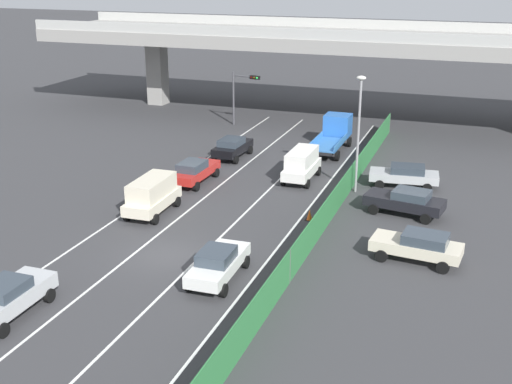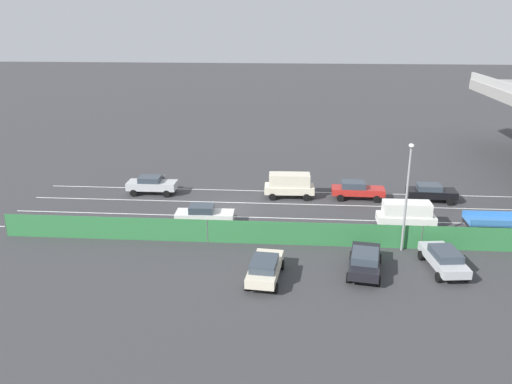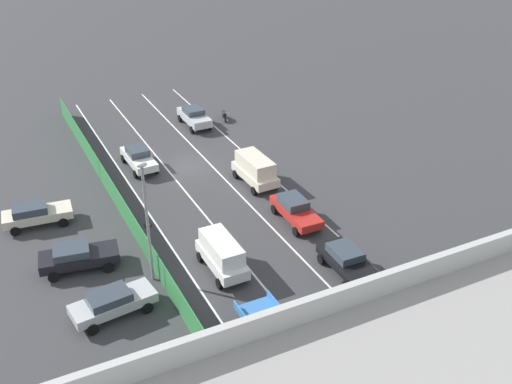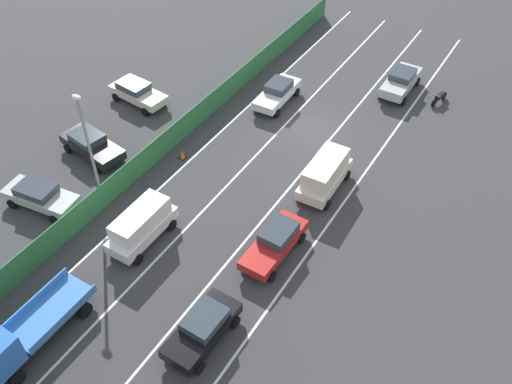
{
  "view_description": "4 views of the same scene",
  "coord_description": "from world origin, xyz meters",
  "px_view_note": "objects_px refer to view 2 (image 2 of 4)",
  "views": [
    {
      "loc": [
        14.71,
        -27.07,
        14.45
      ],
      "look_at": [
        2.2,
        7.61,
        1.21
      ],
      "focal_mm": 45.18,
      "sensor_mm": 36.0,
      "label": 1
    },
    {
      "loc": [
        41.1,
        5.38,
        15.55
      ],
      "look_at": [
        1.18,
        2.35,
        2.02
      ],
      "focal_mm": 36.24,
      "sensor_mm": 36.0,
      "label": 2
    },
    {
      "loc": [
        14.73,
        41.74,
        21.96
      ],
      "look_at": [
        -1.67,
        8.89,
        1.61
      ],
      "focal_mm": 42.69,
      "sensor_mm": 36.0,
      "label": 3
    },
    {
      "loc": [
        -13.32,
        29.06,
        23.91
      ],
      "look_at": [
        -0.66,
        8.35,
        0.95
      ],
      "focal_mm": 39.64,
      "sensor_mm": 36.0,
      "label": 4
    }
  ],
  "objects_px": {
    "parked_sedan_dark": "(365,260)",
    "parked_wagon_silver": "(444,258)",
    "car_van_cream": "(289,184)",
    "motorcycle": "(160,179)",
    "car_hatchback_white": "(204,214)",
    "parked_sedan_cream": "(265,267)",
    "street_lamp": "(407,188)",
    "traffic_cone": "(317,235)",
    "car_sedan_black": "(431,192)",
    "car_van_white": "(406,214)",
    "car_sedan_red": "(357,189)",
    "car_sedan_silver": "(152,184)"
  },
  "relations": [
    {
      "from": "parked_sedan_dark",
      "to": "parked_wagon_silver",
      "type": "xyz_separation_m",
      "value": [
        -0.74,
        5.13,
        -0.02
      ]
    },
    {
      "from": "car_van_cream",
      "to": "motorcycle",
      "type": "distance_m",
      "value": 13.2
    },
    {
      "from": "car_hatchback_white",
      "to": "parked_sedan_cream",
      "type": "relative_size",
      "value": 0.99
    },
    {
      "from": "street_lamp",
      "to": "car_hatchback_white",
      "type": "bearing_deg",
      "value": -104.0
    },
    {
      "from": "parked_wagon_silver",
      "to": "street_lamp",
      "type": "xyz_separation_m",
      "value": [
        -2.92,
        -2.08,
        3.77
      ]
    },
    {
      "from": "motorcycle",
      "to": "parked_sedan_cream",
      "type": "distance_m",
      "value": 22.2
    },
    {
      "from": "parked_sedan_cream",
      "to": "traffic_cone",
      "type": "distance_m",
      "value": 7.54
    },
    {
      "from": "car_sedan_black",
      "to": "motorcycle",
      "type": "relative_size",
      "value": 2.25
    },
    {
      "from": "car_sedan_black",
      "to": "street_lamp",
      "type": "distance_m",
      "value": 12.09
    },
    {
      "from": "car_van_cream",
      "to": "car_sedan_black",
      "type": "relative_size",
      "value": 1.05
    },
    {
      "from": "car_van_white",
      "to": "car_sedan_red",
      "type": "bearing_deg",
      "value": -155.89
    },
    {
      "from": "car_van_cream",
      "to": "parked_sedan_dark",
      "type": "height_order",
      "value": "car_van_cream"
    },
    {
      "from": "car_van_cream",
      "to": "motorcycle",
      "type": "xyz_separation_m",
      "value": [
        -3.09,
        -12.8,
        -0.8
      ]
    },
    {
      "from": "parked_wagon_silver",
      "to": "street_lamp",
      "type": "distance_m",
      "value": 5.2
    },
    {
      "from": "car_hatchback_white",
      "to": "car_van_white",
      "type": "bearing_deg",
      "value": 91.31
    },
    {
      "from": "car_hatchback_white",
      "to": "motorcycle",
      "type": "relative_size",
      "value": 2.41
    },
    {
      "from": "street_lamp",
      "to": "parked_sedan_dark",
      "type": "bearing_deg",
      "value": -39.79
    },
    {
      "from": "car_van_cream",
      "to": "parked_sedan_dark",
      "type": "xyz_separation_m",
      "value": [
        14.43,
        5.02,
        -0.36
      ]
    },
    {
      "from": "car_sedan_black",
      "to": "parked_wagon_silver",
      "type": "distance_m",
      "value": 13.72
    },
    {
      "from": "parked_wagon_silver",
      "to": "street_lamp",
      "type": "bearing_deg",
      "value": -144.54
    },
    {
      "from": "car_sedan_red",
      "to": "parked_sedan_dark",
      "type": "bearing_deg",
      "value": -4.13
    },
    {
      "from": "motorcycle",
      "to": "parked_sedan_dark",
      "type": "xyz_separation_m",
      "value": [
        17.52,
        17.83,
        0.43
      ]
    },
    {
      "from": "car_sedan_silver",
      "to": "traffic_cone",
      "type": "relative_size",
      "value": 7.11
    },
    {
      "from": "car_sedan_silver",
      "to": "motorcycle",
      "type": "bearing_deg",
      "value": -178.92
    },
    {
      "from": "car_sedan_black",
      "to": "parked_sedan_cream",
      "type": "bearing_deg",
      "value": -41.37
    },
    {
      "from": "car_van_white",
      "to": "parked_wagon_silver",
      "type": "height_order",
      "value": "car_van_white"
    },
    {
      "from": "car_sedan_silver",
      "to": "parked_sedan_cream",
      "type": "distance_m",
      "value": 19.64
    },
    {
      "from": "car_hatchback_white",
      "to": "motorcycle",
      "type": "distance_m",
      "value": 11.94
    },
    {
      "from": "car_van_white",
      "to": "parked_wagon_silver",
      "type": "xyz_separation_m",
      "value": [
        6.94,
        1.05,
        -0.37
      ]
    },
    {
      "from": "street_lamp",
      "to": "car_sedan_red",
      "type": "bearing_deg",
      "value": -169.47
    },
    {
      "from": "car_sedan_silver",
      "to": "car_hatchback_white",
      "type": "height_order",
      "value": "car_sedan_silver"
    },
    {
      "from": "parked_sedan_cream",
      "to": "street_lamp",
      "type": "distance_m",
      "value": 11.3
    },
    {
      "from": "car_van_white",
      "to": "street_lamp",
      "type": "xyz_separation_m",
      "value": [
        4.02,
        -1.03,
        3.4
      ]
    },
    {
      "from": "car_sedan_red",
      "to": "car_van_cream",
      "type": "relative_size",
      "value": 1.04
    },
    {
      "from": "car_sedan_black",
      "to": "traffic_cone",
      "type": "relative_size",
      "value": 6.77
    },
    {
      "from": "car_sedan_red",
      "to": "car_van_cream",
      "type": "height_order",
      "value": "car_van_cream"
    },
    {
      "from": "car_van_cream",
      "to": "car_van_white",
      "type": "xyz_separation_m",
      "value": [
        6.75,
        9.1,
        -0.02
      ]
    },
    {
      "from": "motorcycle",
      "to": "car_van_cream",
      "type": "bearing_deg",
      "value": 76.44
    },
    {
      "from": "car_sedan_black",
      "to": "motorcycle",
      "type": "bearing_deg",
      "value": -97.34
    },
    {
      "from": "car_van_cream",
      "to": "street_lamp",
      "type": "bearing_deg",
      "value": 36.86
    },
    {
      "from": "car_van_white",
      "to": "car_hatchback_white",
      "type": "xyz_separation_m",
      "value": [
        0.36,
        -15.7,
        -0.35
      ]
    },
    {
      "from": "car_hatchback_white",
      "to": "traffic_cone",
      "type": "height_order",
      "value": "car_hatchback_white"
    },
    {
      "from": "car_sedan_silver",
      "to": "car_hatchback_white",
      "type": "relative_size",
      "value": 0.98
    },
    {
      "from": "car_sedan_red",
      "to": "car_van_white",
      "type": "relative_size",
      "value": 1.07
    },
    {
      "from": "parked_sedan_dark",
      "to": "parked_wagon_silver",
      "type": "height_order",
      "value": "parked_sedan_dark"
    },
    {
      "from": "street_lamp",
      "to": "traffic_cone",
      "type": "height_order",
      "value": "street_lamp"
    },
    {
      "from": "motorcycle",
      "to": "parked_sedan_dark",
      "type": "bearing_deg",
      "value": 45.5
    },
    {
      "from": "car_sedan_black",
      "to": "motorcycle",
      "type": "xyz_separation_m",
      "value": [
        -3.26,
        -25.36,
        -0.43
      ]
    },
    {
      "from": "car_hatchback_white",
      "to": "car_van_cream",
      "type": "bearing_deg",
      "value": 137.1
    },
    {
      "from": "parked_wagon_silver",
      "to": "motorcycle",
      "type": "bearing_deg",
      "value": -126.16
    }
  ]
}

